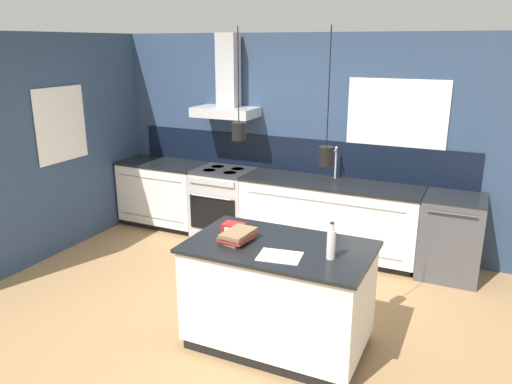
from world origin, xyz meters
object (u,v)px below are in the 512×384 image
bottle_on_island (331,244)px  red_supply_box (233,228)px  oven_range (224,203)px  book_stack (238,236)px  dishwasher (451,237)px

bottle_on_island → red_supply_box: bearing=169.1°
oven_range → red_supply_box: size_ratio=4.99×
oven_range → book_stack: size_ratio=2.78×
bottle_on_island → red_supply_box: (-0.92, 0.18, -0.08)m
oven_range → red_supply_box: (1.14, -1.91, 0.49)m
dishwasher → red_supply_box: size_ratio=4.99×
bottle_on_island → book_stack: bearing=179.6°
dishwasher → book_stack: book_stack is taller
dishwasher → book_stack: 2.64m
bottle_on_island → red_supply_box: bottle_on_island is taller
oven_range → book_stack: 2.49m
oven_range → book_stack: book_stack is taller
red_supply_box → bottle_on_island: bearing=-10.9°
oven_range → book_stack: (1.27, -2.08, 0.50)m
book_stack → red_supply_box: bearing=126.7°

